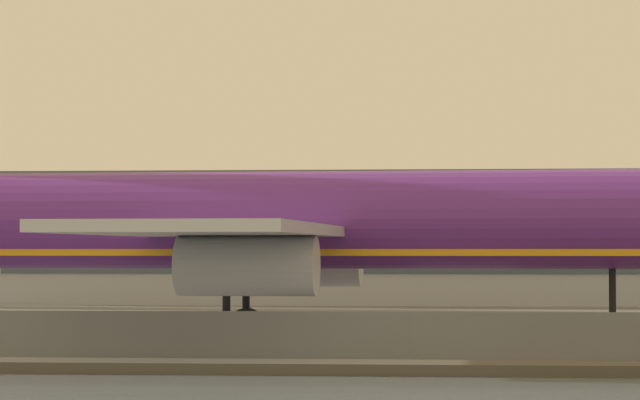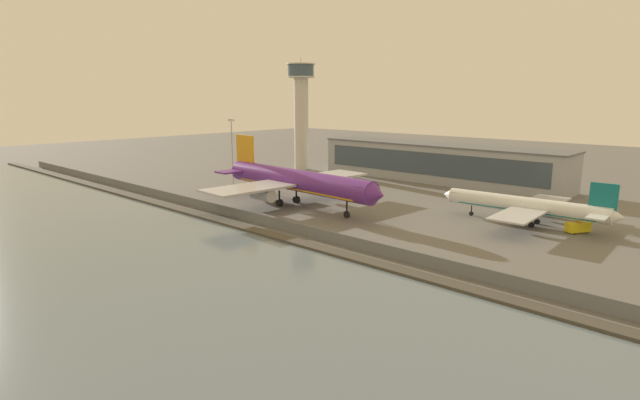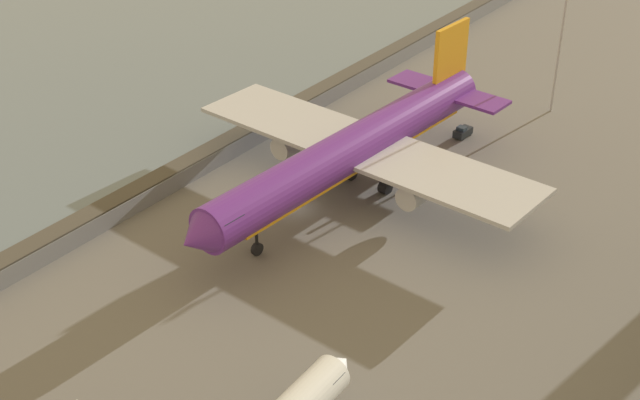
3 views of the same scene
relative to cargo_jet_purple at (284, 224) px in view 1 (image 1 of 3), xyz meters
The scene contains 5 objects.
ground_plane 10.95m from the cargo_jet_purple, 24.54° to the right, with size 500.00×500.00×0.00m, color #66635E.
shoreline_seawall 26.14m from the cargo_jet_purple, 71.99° to the right, with size 320.00×3.00×0.50m.
perimeter_fence 21.80m from the cargo_jet_purple, 68.20° to the right, with size 280.00×0.10×2.45m.
cargo_jet_purple is the anchor object (origin of this frame).
terminal_building 62.06m from the cargo_jet_purple, 83.25° to the left, with size 88.00×16.34×12.85m.
Camera 1 is at (1.49, -84.82, 5.22)m, focal length 85.00 mm.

